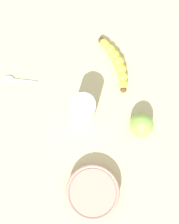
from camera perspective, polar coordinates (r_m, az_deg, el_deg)
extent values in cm
cube|color=#CCBA82|center=(78.45, 2.61, -0.31)|extent=(120.00, 120.00, 3.00)
ellipsoid|color=yellow|center=(78.34, 7.86, 6.43)|extent=(4.61, 4.01, 2.57)
ellipsoid|color=yellow|center=(79.23, 7.70, 8.19)|extent=(4.61, 4.02, 2.94)
ellipsoid|color=yellow|center=(80.13, 7.31, 9.89)|extent=(4.44, 3.99, 3.31)
ellipsoid|color=yellow|center=(81.04, 6.69, 11.50)|extent=(4.11, 3.92, 3.67)
ellipsoid|color=yellow|center=(81.93, 5.86, 13.00)|extent=(4.09, 3.55, 3.31)
ellipsoid|color=yellow|center=(82.79, 4.83, 14.37)|extent=(4.37, 3.63, 2.94)
ellipsoid|color=yellow|center=(83.61, 3.62, 15.59)|extent=(4.50, 3.67, 2.57)
sphere|color=#513819|center=(77.77, 7.88, 5.22)|extent=(2.02, 2.02, 2.02)
sphere|color=#513819|center=(84.16, 2.75, 16.35)|extent=(2.02, 2.02, 2.02)
cylinder|color=silver|center=(71.72, -1.47, 0.62)|extent=(7.18, 7.18, 10.54)
cylinder|color=#F0B878|center=(72.64, -1.45, 0.44)|extent=(6.68, 6.68, 8.13)
cylinder|color=tan|center=(73.09, 0.75, -18.04)|extent=(12.92, 12.92, 3.99)
torus|color=tan|center=(71.70, 0.76, -18.13)|extent=(15.24, 15.24, 1.20)
sphere|color=#84B747|center=(74.10, 12.02, -2.96)|extent=(7.08, 7.08, 7.08)
ellipsoid|color=silver|center=(83.95, -18.29, 7.34)|extent=(3.95, 4.33, 0.80)
cube|color=silver|center=(82.29, -14.91, 7.06)|extent=(4.96, 7.46, 0.25)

